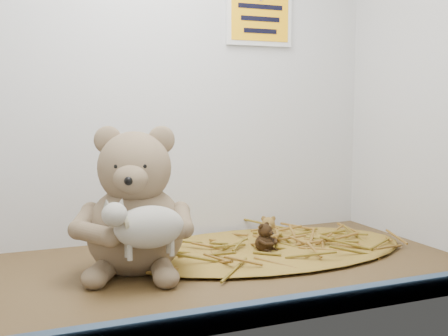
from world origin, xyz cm
name	(u,v)px	position (x,y,z in cm)	size (l,w,h in cm)	color
alcove_shell	(171,47)	(0.00, 9.00, 45.00)	(120.40, 60.20, 90.40)	#443117
front_rail	(247,315)	(0.00, -28.80, 1.80)	(119.28, 2.20, 3.60)	#344B63
straw_bed	(266,248)	(22.25, 9.02, 0.65)	(67.55, 39.22, 1.31)	brown
main_teddy	(135,200)	(-8.84, 4.92, 14.59)	(23.54, 24.84, 29.19)	#81664F
toy_lamb	(149,227)	(-8.84, -5.54, 11.26)	(16.91, 10.32, 10.93)	beige
mini_teddy_tan	(268,228)	(24.32, 12.17, 4.52)	(5.18, 5.47, 6.43)	brown
mini_teddy_brown	(264,236)	(20.18, 5.86, 4.51)	(5.17, 5.46, 6.41)	black
wall_sign	(259,19)	(30.00, 29.40, 55.00)	(16.00, 1.20, 11.00)	#F7A60C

